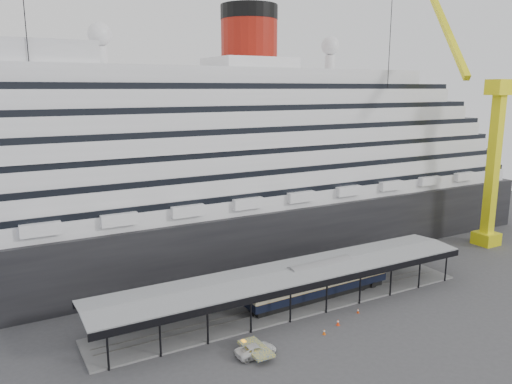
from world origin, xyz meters
TOP-DOWN VIEW (x-y plane):
  - ground at (0.00, 0.00)m, footprint 200.00×200.00m
  - cruise_ship at (0.05, 32.00)m, footprint 130.00×30.00m
  - platform_canopy at (0.00, 5.00)m, footprint 56.00×9.18m
  - crane_yellow at (47.06, 10.54)m, footprint 23.83×18.78m
  - port_truck at (-10.74, -4.10)m, footprint 4.82×2.26m
  - pullman_carriage at (4.77, 5.00)m, footprint 23.31×3.84m
  - traffic_cone_left at (-1.04, -3.90)m, footprint 0.48×0.48m
  - traffic_cone_mid at (1.97, -2.79)m, footprint 0.49×0.49m
  - traffic_cone_right at (6.54, -1.30)m, footprint 0.38×0.38m

SIDE VIEW (x-z plane):
  - ground at x=0.00m, z-range 0.00..0.00m
  - traffic_cone_right at x=6.54m, z-range 0.00..0.65m
  - traffic_cone_left at x=-1.04m, z-range 0.00..0.73m
  - traffic_cone_mid at x=1.97m, z-range 0.00..0.84m
  - port_truck at x=-10.74m, z-range 0.00..1.34m
  - platform_canopy at x=0.00m, z-range -0.29..5.01m
  - pullman_carriage at x=4.77m, z-range -8.64..14.15m
  - cruise_ship at x=0.05m, z-range -3.60..40.30m
  - crane_yellow at x=47.06m, z-range -3.84..43.76m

